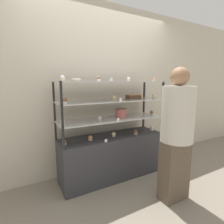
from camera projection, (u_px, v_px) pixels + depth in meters
The scene contains 29 objects.
ground_plane at pixel (112, 176), 2.66m from camera, with size 20.00×20.00×0.00m, color gray.
back_wall at pixel (101, 89), 2.78m from camera, with size 8.00×0.05×2.60m.
display_base at pixel (112, 156), 2.61m from camera, with size 1.53×0.46×0.63m.
display_riser_lower at pixel (112, 119), 2.52m from camera, with size 1.53×0.46×0.26m.
display_riser_middle at pixel (112, 101), 2.48m from camera, with size 1.53×0.46×0.26m.
display_riser_upper at pixel (112, 82), 2.43m from camera, with size 1.53×0.46×0.26m.
layer_cake_centerpiece at pixel (121, 113), 2.58m from camera, with size 0.17×0.17×0.13m.
sheet_cake_frosted at pixel (133, 97), 2.69m from camera, with size 0.21×0.14×0.07m.
cupcake_0 at pixel (64, 142), 2.18m from camera, with size 0.06×0.06×0.07m.
cupcake_1 at pixel (90, 138), 2.35m from camera, with size 0.06×0.06×0.07m.
cupcake_2 at pixel (113, 135), 2.51m from camera, with size 0.06×0.06×0.07m.
cupcake_3 at pixel (136, 132), 2.63m from camera, with size 0.06×0.06×0.07m.
cupcake_4 at pixel (152, 129), 2.84m from camera, with size 0.06×0.06×0.07m.
price_tag_0 at pixel (106, 141), 2.27m from camera, with size 0.04×0.00×0.04m.
cupcake_5 at pixel (63, 122), 2.13m from camera, with size 0.05×0.05×0.07m.
cupcake_6 at pixel (100, 119), 2.34m from camera, with size 0.05×0.05×0.07m.
cupcake_7 at pixel (152, 113), 2.80m from camera, with size 0.05×0.05×0.07m.
price_tag_1 at pixel (118, 120), 2.32m from camera, with size 0.04×0.00×0.04m.
cupcake_8 at pixel (65, 101), 2.03m from camera, with size 0.06×0.06×0.07m.
cupcake_9 at pixel (114, 98), 2.44m from camera, with size 0.06×0.06×0.07m.
cupcake_10 at pixel (154, 96), 2.72m from camera, with size 0.06×0.06×0.07m.
price_tag_2 at pixel (121, 100), 2.29m from camera, with size 0.04×0.00×0.04m.
cupcake_11 at pixel (62, 78), 1.99m from camera, with size 0.05×0.05×0.07m.
cupcake_12 at pixel (99, 79), 2.23m from camera, with size 0.05×0.05×0.07m.
cupcake_13 at pixel (128, 79), 2.48m from camera, with size 0.05×0.05×0.07m.
cupcake_14 at pixel (154, 79), 2.71m from camera, with size 0.05×0.05×0.07m.
price_tag_3 at pixel (111, 79), 2.18m from camera, with size 0.04×0.00×0.04m.
donut_glazed at pixel (76, 80), 2.24m from camera, with size 0.12×0.12×0.04m.
customer_figure at pixel (177, 132), 2.02m from camera, with size 0.37×0.37×1.57m.
Camera 1 is at (-1.19, -2.16, 1.40)m, focal length 28.00 mm.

